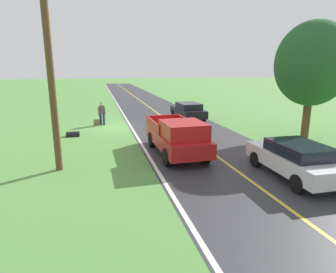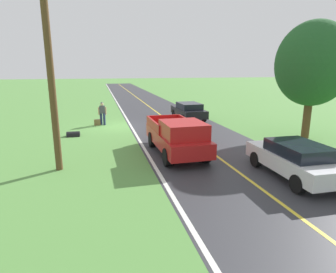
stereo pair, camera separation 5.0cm
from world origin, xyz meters
The scene contains 12 objects.
ground_plane centered at (0.00, 0.00, 0.00)m, with size 200.00×200.00×0.00m, color #568E42.
road_surface centered at (-4.09, 0.00, 0.00)m, with size 6.85×120.00×0.00m, color #333338.
lane_edge_line centered at (-0.85, 0.00, 0.01)m, with size 0.16×117.60×0.00m, color silver.
lane_centre_line centered at (-4.09, 0.00, 0.01)m, with size 0.14×117.60×0.00m, color gold.
hitchhiker_walking centered at (1.17, -0.84, 0.98)m, with size 0.62×0.51×1.75m.
suitcase_carried centered at (1.59, -0.74, 0.22)m, with size 0.20×0.46×0.45m, color brown.
pickup_truck_passing centered at (-2.28, 7.99, 0.97)m, with size 2.19×5.44×1.82m.
tree_far_side_near centered at (-10.92, 6.38, 4.44)m, with size 4.29×4.29×6.92m.
sedan_near_oncoming centered at (-5.86, -1.45, 0.75)m, with size 1.99×4.43×1.41m.
sedan_mid_oncoming centered at (-5.98, 11.91, 0.75)m, with size 1.99×4.43×1.41m.
utility_pole_roadside centered at (3.18, 8.80, 3.64)m, with size 0.28×0.28×7.29m, color brown.
drainage_culvert centered at (3.08, 2.56, 0.00)m, with size 0.60×0.60×0.80m, color black.
Camera 1 is at (1.45, 21.05, 4.22)m, focal length 30.46 mm.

